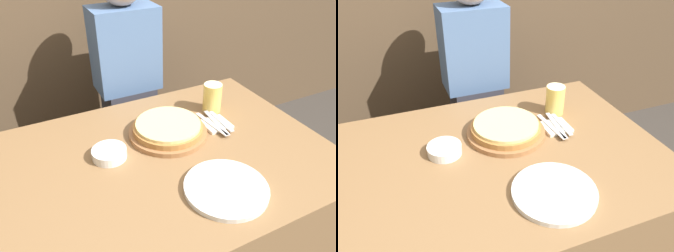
{
  "view_description": "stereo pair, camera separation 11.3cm",
  "coord_description": "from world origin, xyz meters",
  "views": [
    {
      "loc": [
        -0.44,
        -0.87,
        1.47
      ],
      "look_at": [
        0.06,
        0.12,
        0.75
      ],
      "focal_mm": 35.0,
      "sensor_mm": 36.0,
      "label": 1
    },
    {
      "loc": [
        -0.33,
        -0.91,
        1.47
      ],
      "look_at": [
        0.06,
        0.12,
        0.75
      ],
      "focal_mm": 35.0,
      "sensor_mm": 36.0,
      "label": 2
    }
  ],
  "objects": [
    {
      "name": "beer_glass",
      "position": [
        0.33,
        0.21,
        0.78
      ],
      "size": [
        0.08,
        0.08,
        0.13
      ],
      "color": "#E5C65B",
      "rests_on": "dining_table"
    },
    {
      "name": "pizza_on_board",
      "position": [
        0.06,
        0.12,
        0.73
      ],
      "size": [
        0.32,
        0.32,
        0.06
      ],
      "color": "#99663D",
      "rests_on": "dining_table"
    },
    {
      "name": "dinner_plate",
      "position": [
        0.09,
        -0.25,
        0.71
      ],
      "size": [
        0.28,
        0.28,
        0.02
      ],
      "color": "silver",
      "rests_on": "dining_table"
    },
    {
      "name": "napkin_stack",
      "position": [
        0.28,
        0.09,
        0.71
      ],
      "size": [
        0.11,
        0.11,
        0.01
      ],
      "color": "silver",
      "rests_on": "dining_table"
    },
    {
      "name": "fork",
      "position": [
        0.25,
        0.09,
        0.72
      ],
      "size": [
        0.04,
        0.2,
        0.0
      ],
      "color": "silver",
      "rests_on": "napkin_stack"
    },
    {
      "name": "side_bowl",
      "position": [
        -0.2,
        0.08,
        0.72
      ],
      "size": [
        0.13,
        0.13,
        0.04
      ],
      "color": "silver",
      "rests_on": "dining_table"
    },
    {
      "name": "dining_table",
      "position": [
        0.0,
        0.0,
        0.35
      ],
      "size": [
        1.24,
        0.9,
        0.71
      ],
      "color": "olive",
      "rests_on": "ground_plane"
    },
    {
      "name": "diner_person",
      "position": [
        0.09,
        0.64,
        0.66
      ],
      "size": [
        0.32,
        0.21,
        1.31
      ],
      "color": "#33333D",
      "rests_on": "ground_plane"
    },
    {
      "name": "spoon",
      "position": [
        0.3,
        0.09,
        0.72
      ],
      "size": [
        0.02,
        0.17,
        0.0
      ],
      "color": "silver",
      "rests_on": "napkin_stack"
    },
    {
      "name": "dinner_knife",
      "position": [
        0.28,
        0.09,
        0.72
      ],
      "size": [
        0.04,
        0.2,
        0.0
      ],
      "color": "silver",
      "rests_on": "napkin_stack"
    }
  ]
}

